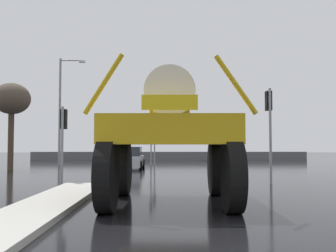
# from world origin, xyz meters

# --- Properties ---
(ground_plane) EXTENTS (120.00, 120.00, 0.00)m
(ground_plane) POSITION_xyz_m (0.00, 18.00, 0.00)
(ground_plane) COLOR black
(median_island) EXTENTS (1.57, 9.80, 0.15)m
(median_island) POSITION_xyz_m (-3.87, 4.58, 0.07)
(median_island) COLOR #B2AFA8
(median_island) RESTS_ON ground
(oversize_sprayer) EXTENTS (4.22, 5.24, 3.87)m
(oversize_sprayer) POSITION_xyz_m (-0.64, 5.17, 1.91)
(oversize_sprayer) COLOR black
(oversize_sprayer) RESTS_ON ground
(sedan_ahead) EXTENTS (1.93, 4.13, 1.52)m
(sedan_ahead) POSITION_xyz_m (-3.06, 20.73, 0.71)
(sedan_ahead) COLOR #B7B7BF
(sedan_ahead) RESTS_ON ground
(traffic_signal_near_left) EXTENTS (0.24, 0.54, 3.27)m
(traffic_signal_near_left) POSITION_xyz_m (-5.04, 10.49, 2.38)
(traffic_signal_near_left) COLOR gray
(traffic_signal_near_left) RESTS_ON ground
(traffic_signal_near_right) EXTENTS (0.24, 0.54, 4.07)m
(traffic_signal_near_right) POSITION_xyz_m (3.75, 10.48, 2.97)
(traffic_signal_near_right) COLOR gray
(traffic_signal_near_right) RESTS_ON ground
(traffic_signal_far_left) EXTENTS (0.24, 0.55, 4.14)m
(traffic_signal_far_left) POSITION_xyz_m (-1.74, 26.21, 3.02)
(traffic_signal_far_left) COLOR gray
(traffic_signal_far_left) RESTS_ON ground
(traffic_signal_far_right) EXTENTS (0.24, 0.55, 3.51)m
(traffic_signal_far_right) POSITION_xyz_m (-1.45, 26.22, 2.56)
(traffic_signal_far_right) COLOR gray
(traffic_signal_far_right) RESTS_ON ground
(streetlight_far_left) EXTENTS (2.10, 0.24, 8.68)m
(streetlight_far_left) POSITION_xyz_m (-8.95, 25.13, 4.82)
(streetlight_far_left) COLOR gray
(streetlight_far_left) RESTS_ON ground
(bare_tree_left) EXTENTS (2.44, 2.44, 5.77)m
(bare_tree_left) POSITION_xyz_m (-10.85, 19.65, 4.61)
(bare_tree_left) COLOR #473828
(bare_tree_left) RESTS_ON ground
(roadside_barrier) EXTENTS (30.02, 0.24, 0.90)m
(roadside_barrier) POSITION_xyz_m (0.00, 35.75, 0.45)
(roadside_barrier) COLOR #59595B
(roadside_barrier) RESTS_ON ground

